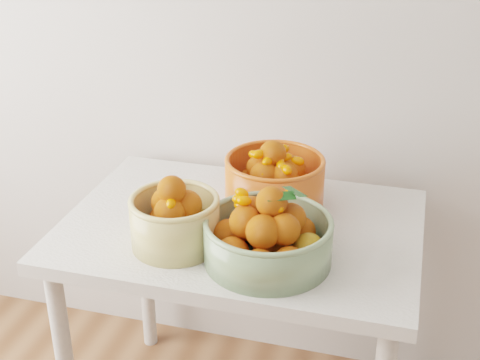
# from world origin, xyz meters

# --- Properties ---
(table) EXTENTS (1.00, 0.70, 0.75)m
(table) POSITION_xyz_m (-0.21, 1.60, 0.65)
(table) COLOR silver
(table) RESTS_ON ground
(bowl_cream) EXTENTS (0.30, 0.30, 0.20)m
(bowl_cream) POSITION_xyz_m (-0.35, 1.44, 0.83)
(bowl_cream) COLOR #D3BC74
(bowl_cream) RESTS_ON table
(bowl_green) EXTENTS (0.34, 0.34, 0.21)m
(bowl_green) POSITION_xyz_m (-0.10, 1.43, 0.82)
(bowl_green) COLOR gray
(bowl_green) RESTS_ON table
(bowl_orange) EXTENTS (0.35, 0.35, 0.21)m
(bowl_orange) POSITION_xyz_m (-0.14, 1.72, 0.83)
(bowl_orange) COLOR #E3511C
(bowl_orange) RESTS_ON table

